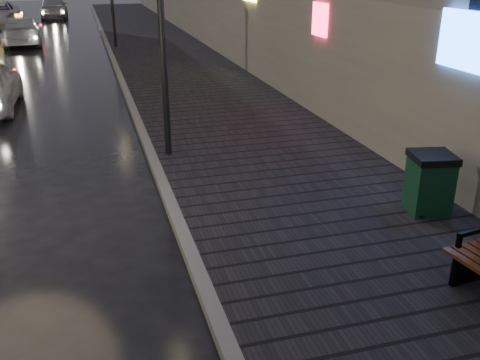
# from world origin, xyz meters

# --- Properties ---
(sidewalk) EXTENTS (4.60, 58.00, 0.15)m
(sidewalk) POSITION_xyz_m (3.90, 21.00, 0.07)
(sidewalk) COLOR black
(sidewalk) RESTS_ON ground
(curb) EXTENTS (0.20, 58.00, 0.15)m
(curb) POSITION_xyz_m (1.50, 21.00, 0.07)
(curb) COLOR slate
(curb) RESTS_ON ground
(trash_bin) EXTENTS (0.77, 0.77, 1.00)m
(trash_bin) POSITION_xyz_m (5.46, 2.02, 0.66)
(trash_bin) COLOR black
(trash_bin) RESTS_ON sidewalk
(taxi_mid) EXTENTS (2.32, 4.84, 1.36)m
(taxi_mid) POSITION_xyz_m (-2.60, 25.06, 0.68)
(taxi_mid) COLOR silver
(taxi_mid) RESTS_ON ground
(car_far) EXTENTS (1.88, 4.59, 1.56)m
(car_far) POSITION_xyz_m (-1.43, 38.60, 0.78)
(car_far) COLOR #A5A4AC
(car_far) RESTS_ON ground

